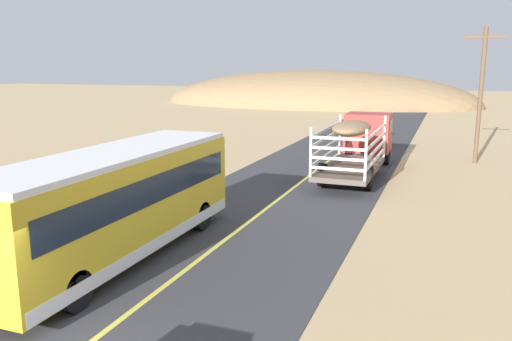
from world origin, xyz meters
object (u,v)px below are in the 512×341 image
bus (116,201)px  power_pole_mid (481,91)px  car_far (365,129)px  livestock_truck (362,138)px

bus → power_pole_mid: (10.50, 20.23, 2.43)m
bus → car_far: bearing=82.9°
power_pole_mid → livestock_truck: bearing=-142.9°
livestock_truck → car_far: bearing=97.8°
livestock_truck → power_pole_mid: power_pole_mid is taller
car_far → power_pole_mid: power_pole_mid is taller
bus → power_pole_mid: size_ratio=1.28×
bus → car_far: size_ratio=2.16×
power_pole_mid → car_far: bearing=143.0°
car_far → power_pole_mid: (7.30, -5.50, 3.09)m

